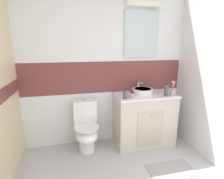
# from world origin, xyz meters

# --- Properties ---
(wall_back_tiled) EXTENTS (3.20, 0.20, 2.50)m
(wall_back_tiled) POSITION_xyz_m (0.01, 2.45, 1.26)
(wall_back_tiled) COLOR white
(wall_back_tiled) RESTS_ON ground_plane
(vanity_cabinet) EXTENTS (0.95, 0.53, 0.85)m
(vanity_cabinet) POSITION_xyz_m (0.58, 2.15, 0.43)
(vanity_cabinet) COLOR beige
(vanity_cabinet) RESTS_ON ground_plane
(sink_basin) EXTENTS (0.32, 0.37, 0.17)m
(sink_basin) POSITION_xyz_m (0.55, 2.18, 0.90)
(sink_basin) COLOR white
(sink_basin) RESTS_ON vanity_cabinet
(toilet) EXTENTS (0.37, 0.50, 0.79)m
(toilet) POSITION_xyz_m (-0.36, 2.16, 0.36)
(toilet) COLOR white
(toilet) RESTS_ON ground_plane
(toothbrush_cup) EXTENTS (0.07, 0.07, 0.23)m
(toothbrush_cup) POSITION_xyz_m (0.95, 1.97, 0.91)
(toothbrush_cup) COLOR #B2ADA3
(toothbrush_cup) RESTS_ON vanity_cabinet
(soap_dispenser) EXTENTS (0.06, 0.06, 0.17)m
(soap_dispenser) POSITION_xyz_m (0.20, 1.98, 0.91)
(soap_dispenser) COLOR #4C4C51
(soap_dispenser) RESTS_ON vanity_cabinet
(mouthwash_bottle) EXTENTS (0.07, 0.07, 0.20)m
(mouthwash_bottle) POSITION_xyz_m (0.85, 1.98, 0.94)
(mouthwash_bottle) COLOR #4C4C51
(mouthwash_bottle) RESTS_ON vanity_cabinet
(hair_gel_jar) EXTENTS (0.08, 0.08, 0.09)m
(hair_gel_jar) POSITION_xyz_m (0.31, 2.00, 0.89)
(hair_gel_jar) COLOR pink
(hair_gel_jar) RESTS_ON vanity_cabinet
(bath_mat) EXTENTS (0.60, 0.35, 0.01)m
(bath_mat) POSITION_xyz_m (0.67, 1.41, 0.01)
(bath_mat) COLOR #99999E
(bath_mat) RESTS_ON ground_plane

